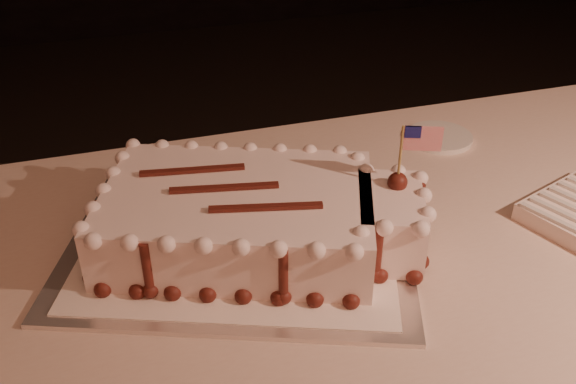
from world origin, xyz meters
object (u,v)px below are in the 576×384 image
object	(u,v)px
cake_board	(240,245)
sheet_cake	(257,217)
banquet_table	(411,367)
side_plate	(439,137)

from	to	relation	value
cake_board	sheet_cake	xyz separation A→B (m)	(0.03, -0.01, 0.05)
banquet_table	sheet_cake	size ratio (longest dim) A/B	4.49
cake_board	side_plate	bearing A→B (deg)	47.13
cake_board	side_plate	size ratio (longest dim) A/B	3.97
cake_board	sheet_cake	size ratio (longest dim) A/B	1.01
banquet_table	side_plate	distance (m)	0.47
sheet_cake	side_plate	xyz separation A→B (m)	(0.45, 0.24, -0.05)
banquet_table	side_plate	size ratio (longest dim) A/B	17.69
banquet_table	cake_board	size ratio (longest dim) A/B	4.45
sheet_cake	side_plate	bearing A→B (deg)	28.29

